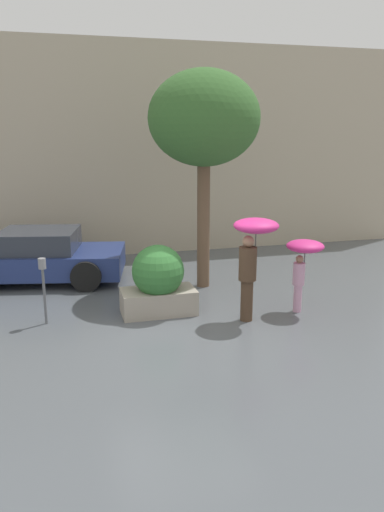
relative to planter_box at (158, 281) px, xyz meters
The scene contains 8 objects.
ground_plane 1.45m from the planter_box, 84.49° to the right, with size 40.00×40.00×0.00m, color #51565B.
building_facade 5.72m from the planter_box, 88.65° to the left, with size 18.00×0.30×6.00m.
planter_box is the anchor object (origin of this frame).
person_adult 2.01m from the planter_box, 26.24° to the right, with size 0.85×0.85×1.98m.
person_child 2.92m from the planter_box, 12.64° to the right, with size 0.74×0.74×1.47m.
parked_car_near 3.77m from the planter_box, 128.10° to the left, with size 4.25×2.64×1.25m.
street_tree 3.72m from the planter_box, 48.09° to the left, with size 2.46×2.46×4.87m.
parking_meter 2.18m from the planter_box, behind, with size 0.14×0.14×1.28m.
Camera 1 is at (-1.91, -8.01, 3.54)m, focal length 35.00 mm.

